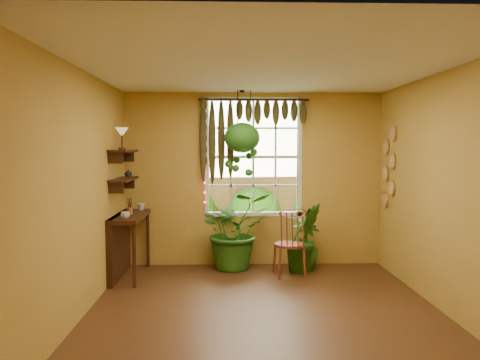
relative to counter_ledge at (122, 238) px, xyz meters
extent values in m
plane|color=#522917|center=(1.91, -1.60, -0.55)|extent=(4.50, 4.50, 0.00)
plane|color=white|center=(1.91, -1.60, 2.15)|extent=(4.50, 4.50, 0.00)
plane|color=gold|center=(1.91, 0.65, 0.80)|extent=(4.00, 0.00, 4.00)
plane|color=gold|center=(-0.09, -1.60, 0.80)|extent=(0.00, 4.50, 4.50)
plane|color=gold|center=(3.91, -1.60, 0.80)|extent=(0.00, 4.50, 4.50)
cube|color=white|center=(1.91, 0.68, 1.15)|extent=(1.52, 0.10, 1.86)
cube|color=white|center=(1.91, 0.71, 1.15)|extent=(1.38, 0.01, 1.78)
cylinder|color=#391D0F|center=(1.91, 0.57, 2.03)|extent=(1.70, 0.04, 0.04)
cube|color=#391D0F|center=(0.11, 0.00, 0.32)|extent=(0.40, 1.20, 0.06)
cube|color=#391D0F|center=(-0.05, 0.00, -0.10)|extent=(0.08, 1.18, 0.90)
cylinder|color=#391D0F|center=(0.27, -0.55, -0.12)|extent=(0.05, 0.05, 0.86)
cylinder|color=#391D0F|center=(0.27, 0.55, -0.12)|extent=(0.05, 0.05, 0.86)
cube|color=#391D0F|center=(0.03, 0.00, 0.85)|extent=(0.25, 0.90, 0.04)
cube|color=#391D0F|center=(0.03, 0.00, 1.25)|extent=(0.25, 0.90, 0.04)
cube|color=#35631C|center=(1.91, 5.65, -0.57)|extent=(14.00, 10.00, 0.04)
cube|color=#9A6C49|center=(1.91, 3.85, 0.35)|extent=(12.00, 0.10, 1.80)
plane|color=#86ADE0|center=(1.91, 7.45, 1.00)|extent=(12.00, 0.00, 12.00)
cylinder|color=brown|center=(2.39, -0.02, -0.10)|extent=(0.47, 0.47, 0.04)
torus|color=brown|center=(2.41, -0.20, 0.38)|extent=(0.41, 0.08, 0.41)
imported|color=#1E4B14|center=(1.61, 0.41, 0.04)|extent=(1.29, 1.20, 1.18)
imported|color=#1E4B14|center=(2.63, 0.19, -0.04)|extent=(0.69, 0.63, 1.03)
imported|color=#1E4B14|center=(2.67, 0.32, -0.16)|extent=(0.57, 0.57, 0.78)
ellipsoid|color=black|center=(1.72, 0.35, 1.36)|extent=(0.31, 0.31, 0.19)
ellipsoid|color=#1E4B14|center=(1.72, 0.35, 1.44)|extent=(0.53, 0.53, 0.45)
imported|color=silver|center=(0.13, -0.40, 0.39)|extent=(0.13, 0.13, 0.09)
imported|color=beige|center=(0.19, 0.44, 0.40)|extent=(0.11, 0.11, 0.10)
cylinder|color=brown|center=(0.11, 0.00, 0.40)|extent=(0.08, 0.08, 0.10)
imported|color=#B2AD99|center=(0.04, 0.28, 0.92)|extent=(0.12, 0.12, 0.12)
cylinder|color=#523317|center=(0.05, -0.14, 1.28)|extent=(0.10, 0.10, 0.03)
cylinder|color=#523317|center=(0.05, -0.14, 1.38)|extent=(0.02, 0.02, 0.18)
cone|color=slate|center=(0.05, -0.14, 1.51)|extent=(0.18, 0.18, 0.12)
camera|label=1|loc=(1.47, -6.64, 1.30)|focal=35.00mm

